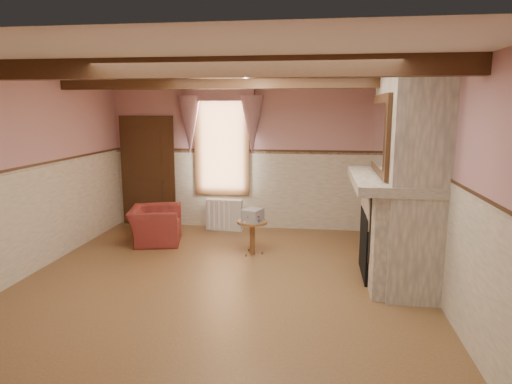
# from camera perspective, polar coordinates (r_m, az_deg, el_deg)

# --- Properties ---
(floor) EXTENTS (5.50, 6.00, 0.01)m
(floor) POSITION_cam_1_polar(r_m,az_deg,el_deg) (6.26, -4.42, -11.31)
(floor) COLOR brown
(floor) RESTS_ON ground
(ceiling) EXTENTS (5.50, 6.00, 0.01)m
(ceiling) POSITION_cam_1_polar(r_m,az_deg,el_deg) (5.83, -4.81, 15.17)
(ceiling) COLOR silver
(ceiling) RESTS_ON wall_back
(wall_back) EXTENTS (5.50, 0.02, 2.80)m
(wall_back) POSITION_cam_1_polar(r_m,az_deg,el_deg) (8.81, -0.41, 4.46)
(wall_back) COLOR #B07A7B
(wall_back) RESTS_ON floor
(wall_front) EXTENTS (5.50, 0.02, 2.80)m
(wall_front) POSITION_cam_1_polar(r_m,az_deg,el_deg) (3.09, -16.71, -7.16)
(wall_front) COLOR #B07A7B
(wall_front) RESTS_ON floor
(wall_left) EXTENTS (0.02, 6.00, 2.80)m
(wall_left) POSITION_cam_1_polar(r_m,az_deg,el_deg) (7.01, -27.15, 1.78)
(wall_left) COLOR #B07A7B
(wall_left) RESTS_ON floor
(wall_right) EXTENTS (0.02, 6.00, 2.80)m
(wall_right) POSITION_cam_1_polar(r_m,az_deg,el_deg) (5.94, 22.29, 0.79)
(wall_right) COLOR #B07A7B
(wall_right) RESTS_ON floor
(wainscot) EXTENTS (5.50, 6.00, 1.50)m
(wainscot) POSITION_cam_1_polar(r_m,az_deg,el_deg) (6.02, -4.52, -4.66)
(wainscot) COLOR beige
(wainscot) RESTS_ON floor
(chair_rail) EXTENTS (5.50, 6.00, 0.08)m
(chair_rail) POSITION_cam_1_polar(r_m,az_deg,el_deg) (5.87, -4.62, 2.43)
(chair_rail) COLOR black
(chair_rail) RESTS_ON wainscot
(firebox) EXTENTS (0.20, 0.95, 0.90)m
(firebox) POSITION_cam_1_polar(r_m,az_deg,el_deg) (6.59, 14.06, -6.33)
(firebox) COLOR black
(firebox) RESTS_ON floor
(armchair) EXTENTS (1.03, 1.12, 0.62)m
(armchair) POSITION_cam_1_polar(r_m,az_deg,el_deg) (8.16, -12.46, -4.05)
(armchair) COLOR maroon
(armchair) RESTS_ON floor
(side_table) EXTENTS (0.60, 0.60, 0.55)m
(side_table) POSITION_cam_1_polar(r_m,az_deg,el_deg) (7.35, -0.46, -5.70)
(side_table) COLOR brown
(side_table) RESTS_ON floor
(book_stack) EXTENTS (0.35, 0.39, 0.20)m
(book_stack) POSITION_cam_1_polar(r_m,az_deg,el_deg) (7.22, -0.42, -2.91)
(book_stack) COLOR #B7AD8C
(book_stack) RESTS_ON side_table
(radiator) EXTENTS (0.71, 0.22, 0.60)m
(radiator) POSITION_cam_1_polar(r_m,az_deg,el_deg) (8.79, -3.97, -2.85)
(radiator) COLOR silver
(radiator) RESTS_ON floor
(bowl) EXTENTS (0.32, 0.32, 0.08)m
(bowl) POSITION_cam_1_polar(r_m,az_deg,el_deg) (6.34, 16.73, 2.24)
(bowl) COLOR brown
(bowl) RESTS_ON mantel
(mantel_clock) EXTENTS (0.14, 0.24, 0.20)m
(mantel_clock) POSITION_cam_1_polar(r_m,az_deg,el_deg) (6.99, 15.94, 3.50)
(mantel_clock) COLOR black
(mantel_clock) RESTS_ON mantel
(oil_lamp) EXTENTS (0.11, 0.11, 0.28)m
(oil_lamp) POSITION_cam_1_polar(r_m,az_deg,el_deg) (6.86, 16.09, 3.71)
(oil_lamp) COLOR gold
(oil_lamp) RESTS_ON mantel
(candle_red) EXTENTS (0.06, 0.06, 0.16)m
(candle_red) POSITION_cam_1_polar(r_m,az_deg,el_deg) (5.74, 17.66, 1.79)
(candle_red) COLOR maroon
(candle_red) RESTS_ON mantel
(jar_yellow) EXTENTS (0.06, 0.06, 0.12)m
(jar_yellow) POSITION_cam_1_polar(r_m,az_deg,el_deg) (6.07, 17.13, 2.06)
(jar_yellow) COLOR gold
(jar_yellow) RESTS_ON mantel
(fireplace) EXTENTS (0.85, 2.00, 2.80)m
(fireplace) POSITION_cam_1_polar(r_m,az_deg,el_deg) (6.45, 18.19, 1.75)
(fireplace) COLOR gray
(fireplace) RESTS_ON floor
(mantel) EXTENTS (1.05, 2.05, 0.12)m
(mantel) POSITION_cam_1_polar(r_m,az_deg,el_deg) (6.42, 16.59, 1.45)
(mantel) COLOR gray
(mantel) RESTS_ON fireplace
(overmantel_mirror) EXTENTS (0.06, 1.44, 1.04)m
(overmantel_mirror) POSITION_cam_1_polar(r_m,az_deg,el_deg) (6.34, 15.21, 6.95)
(overmantel_mirror) COLOR silver
(overmantel_mirror) RESTS_ON fireplace
(door) EXTENTS (1.10, 0.10, 2.10)m
(door) POSITION_cam_1_polar(r_m,az_deg,el_deg) (9.33, -13.34, 2.35)
(door) COLOR black
(door) RESTS_ON floor
(window) EXTENTS (1.06, 0.08, 2.02)m
(window) POSITION_cam_1_polar(r_m,az_deg,el_deg) (8.87, -4.30, 6.09)
(window) COLOR white
(window) RESTS_ON wall_back
(window_drapes) EXTENTS (1.30, 0.14, 1.40)m
(window_drapes) POSITION_cam_1_polar(r_m,az_deg,el_deg) (8.76, -4.48, 9.96)
(window_drapes) COLOR gray
(window_drapes) RESTS_ON wall_back
(ceiling_beam_front) EXTENTS (5.50, 0.18, 0.20)m
(ceiling_beam_front) POSITION_cam_1_polar(r_m,az_deg,el_deg) (4.67, -8.12, 15.09)
(ceiling_beam_front) COLOR black
(ceiling_beam_front) RESTS_ON ceiling
(ceiling_beam_back) EXTENTS (5.50, 0.18, 0.20)m
(ceiling_beam_back) POSITION_cam_1_polar(r_m,az_deg,el_deg) (7.00, -2.60, 13.57)
(ceiling_beam_back) COLOR black
(ceiling_beam_back) RESTS_ON ceiling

